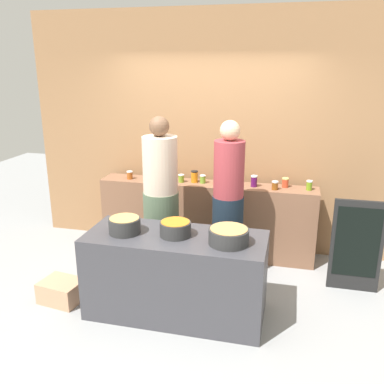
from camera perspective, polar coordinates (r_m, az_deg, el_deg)
name	(u,v)px	position (r m, az deg, el deg)	size (l,w,h in m)	color
ground	(184,296)	(4.57, -1.08, -13.97)	(12.00, 12.00, 0.00)	gray
storefront_wall	(213,133)	(5.39, 2.83, 7.98)	(4.80, 0.12, 3.00)	#946A45
display_shelf	(206,219)	(5.33, 1.93, -3.64)	(2.70, 0.36, 0.93)	brown
prep_table	(176,275)	(4.12, -2.21, -11.20)	(1.70, 0.70, 0.82)	#39393E
preserve_jar_0	(130,175)	(5.42, -8.46, 2.30)	(0.08, 0.08, 0.10)	#9A4A19
preserve_jar_1	(161,175)	(5.37, -4.17, 2.39)	(0.08, 0.08, 0.11)	olive
preserve_jar_2	(170,176)	(5.30, -3.07, 2.16)	(0.08, 0.08, 0.11)	olive
preserve_jar_3	(181,178)	(5.22, -1.48, 1.88)	(0.07, 0.07, 0.10)	olive
preserve_jar_4	(194,177)	(5.21, 0.33, 2.11)	(0.09, 0.09, 0.15)	orange
preserve_jar_5	(203,179)	(5.18, 1.47, 1.77)	(0.07, 0.07, 0.10)	olive
preserve_jar_6	(217,180)	(5.14, 3.37, 1.66)	(0.08, 0.08, 0.11)	orange
preserve_jar_7	(226,180)	(5.16, 4.63, 1.68)	(0.08, 0.08, 0.10)	brown
preserve_jar_8	(236,180)	(5.15, 6.00, 1.67)	(0.09, 0.09, 0.12)	olive
preserve_jar_9	(254,181)	(5.08, 8.43, 1.48)	(0.08, 0.08, 0.14)	#4D124B
preserve_jar_10	(275,185)	(5.01, 11.21, 0.89)	(0.08, 0.08, 0.10)	brown
preserve_jar_11	(285,183)	(5.12, 12.57, 1.26)	(0.08, 0.08, 0.11)	#B93D23
preserve_jar_12	(309,185)	(5.08, 15.66, 0.89)	(0.07, 0.07, 0.11)	olive
cooking_pot_left	(125,225)	(4.02, -9.15, -4.50)	(0.30, 0.30, 0.15)	#2D2D2D
cooking_pot_center	(176,229)	(3.91, -2.21, -5.01)	(0.29, 0.29, 0.14)	#2D2D2D
cooking_pot_right	(229,236)	(3.76, 5.01, -5.99)	(0.36, 0.36, 0.15)	#2D2D2D
cook_with_tongs	(161,207)	(4.67, -4.22, -2.04)	(0.39, 0.39, 1.83)	#4F6249
cook_in_cap	(228,210)	(4.57, 4.90, -2.50)	(0.34, 0.34, 1.80)	#16232F
bread_crate	(62,291)	(4.64, -17.27, -12.72)	(0.41, 0.32, 0.22)	tan
chalkboard_sign	(356,246)	(4.78, 21.46, -6.83)	(0.53, 0.05, 1.02)	black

